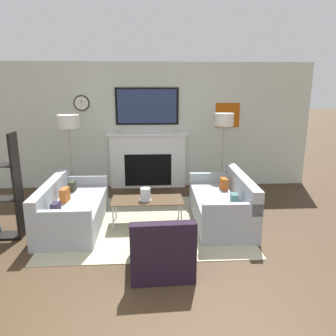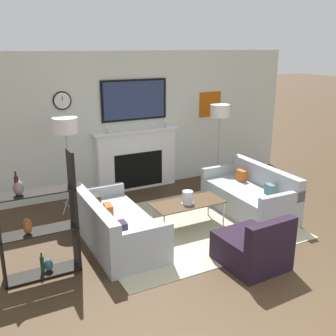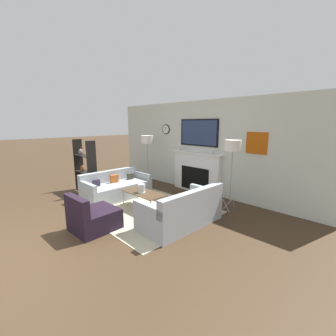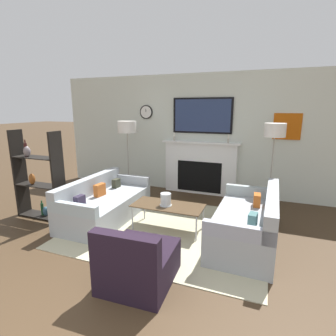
{
  "view_description": "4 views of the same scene",
  "coord_description": "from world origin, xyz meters",
  "px_view_note": "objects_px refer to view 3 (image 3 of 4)",
  "views": [
    {
      "loc": [
        0.03,
        -2.06,
        2.2
      ],
      "look_at": [
        0.34,
        3.24,
        0.87
      ],
      "focal_mm": 35.0,
      "sensor_mm": 36.0,
      "label": 1
    },
    {
      "loc": [
        -2.96,
        -1.98,
        2.76
      ],
      "look_at": [
        -0.24,
        3.2,
        0.95
      ],
      "focal_mm": 42.0,
      "sensor_mm": 36.0,
      "label": 2
    },
    {
      "loc": [
        4.09,
        -0.28,
        2.06
      ],
      "look_at": [
        0.14,
        3.65,
        0.94
      ],
      "focal_mm": 24.0,
      "sensor_mm": 36.0,
      "label": 3
    },
    {
      "loc": [
        1.41,
        -0.77,
        1.95
      ],
      "look_at": [
        -0.26,
        3.61,
        0.87
      ],
      "focal_mm": 28.0,
      "sensor_mm": 36.0,
      "label": 4
    }
  ],
  "objects_px": {
    "couch_right": "(182,212)",
    "shelf_unit": "(85,168)",
    "floor_lamp_left": "(147,140)",
    "hurricane_candle": "(141,189)",
    "armchair": "(93,218)",
    "coffee_table": "(143,193)",
    "couch_left": "(116,188)",
    "floor_lamp_right": "(233,147)"
  },
  "relations": [
    {
      "from": "coffee_table",
      "to": "floor_lamp_left",
      "type": "bearing_deg",
      "value": 137.01
    },
    {
      "from": "couch_right",
      "to": "armchair",
      "type": "distance_m",
      "value": 1.77
    },
    {
      "from": "couch_right",
      "to": "armchair",
      "type": "bearing_deg",
      "value": -127.51
    },
    {
      "from": "couch_left",
      "to": "armchair",
      "type": "relative_size",
      "value": 2.15
    },
    {
      "from": "couch_right",
      "to": "shelf_unit",
      "type": "relative_size",
      "value": 1.12
    },
    {
      "from": "coffee_table",
      "to": "floor_lamp_right",
      "type": "distance_m",
      "value": 2.37
    },
    {
      "from": "armchair",
      "to": "coffee_table",
      "type": "height_order",
      "value": "armchair"
    },
    {
      "from": "armchair",
      "to": "coffee_table",
      "type": "relative_size",
      "value": 0.74
    },
    {
      "from": "coffee_table",
      "to": "couch_right",
      "type": "bearing_deg",
      "value": 0.5
    },
    {
      "from": "couch_right",
      "to": "shelf_unit",
      "type": "bearing_deg",
      "value": -174.22
    },
    {
      "from": "floor_lamp_left",
      "to": "floor_lamp_right",
      "type": "relative_size",
      "value": 0.99
    },
    {
      "from": "armchair",
      "to": "floor_lamp_right",
      "type": "height_order",
      "value": "floor_lamp_right"
    },
    {
      "from": "coffee_table",
      "to": "floor_lamp_left",
      "type": "height_order",
      "value": "floor_lamp_left"
    },
    {
      "from": "shelf_unit",
      "to": "hurricane_candle",
      "type": "bearing_deg",
      "value": 7.98
    },
    {
      "from": "couch_right",
      "to": "hurricane_candle",
      "type": "height_order",
      "value": "couch_right"
    },
    {
      "from": "armchair",
      "to": "hurricane_candle",
      "type": "xyz_separation_m",
      "value": [
        -0.2,
        1.36,
        0.26
      ]
    },
    {
      "from": "armchair",
      "to": "floor_lamp_right",
      "type": "relative_size",
      "value": 0.5
    },
    {
      "from": "floor_lamp_right",
      "to": "floor_lamp_left",
      "type": "bearing_deg",
      "value": 180.0
    },
    {
      "from": "floor_lamp_left",
      "to": "coffee_table",
      "type": "bearing_deg",
      "value": -42.99
    },
    {
      "from": "couch_right",
      "to": "floor_lamp_left",
      "type": "bearing_deg",
      "value": 153.17
    },
    {
      "from": "shelf_unit",
      "to": "couch_left",
      "type": "bearing_deg",
      "value": 18.04
    },
    {
      "from": "hurricane_candle",
      "to": "armchair",
      "type": "bearing_deg",
      "value": -81.67
    },
    {
      "from": "couch_left",
      "to": "couch_right",
      "type": "bearing_deg",
      "value": -0.01
    },
    {
      "from": "coffee_table",
      "to": "shelf_unit",
      "type": "height_order",
      "value": "shelf_unit"
    },
    {
      "from": "shelf_unit",
      "to": "floor_lamp_left",
      "type": "bearing_deg",
      "value": 64.64
    },
    {
      "from": "hurricane_candle",
      "to": "floor_lamp_left",
      "type": "xyz_separation_m",
      "value": [
        -1.48,
        1.43,
        1.01
      ]
    },
    {
      "from": "coffee_table",
      "to": "floor_lamp_right",
      "type": "bearing_deg",
      "value": 42.51
    },
    {
      "from": "floor_lamp_left",
      "to": "shelf_unit",
      "type": "bearing_deg",
      "value": -115.36
    },
    {
      "from": "couch_right",
      "to": "floor_lamp_left",
      "type": "height_order",
      "value": "floor_lamp_left"
    },
    {
      "from": "couch_left",
      "to": "floor_lamp_left",
      "type": "bearing_deg",
      "value": 101.53
    },
    {
      "from": "couch_right",
      "to": "floor_lamp_right",
      "type": "distance_m",
      "value": 1.89
    },
    {
      "from": "armchair",
      "to": "shelf_unit",
      "type": "height_order",
      "value": "shelf_unit"
    },
    {
      "from": "couch_right",
      "to": "floor_lamp_left",
      "type": "distance_m",
      "value": 3.32
    },
    {
      "from": "couch_left",
      "to": "armchair",
      "type": "height_order",
      "value": "armchair"
    },
    {
      "from": "couch_left",
      "to": "shelf_unit",
      "type": "relative_size",
      "value": 1.16
    },
    {
      "from": "hurricane_candle",
      "to": "floor_lamp_left",
      "type": "relative_size",
      "value": 0.12
    },
    {
      "from": "floor_lamp_left",
      "to": "shelf_unit",
      "type": "xyz_separation_m",
      "value": [
        -0.83,
        -1.76,
        -0.79
      ]
    },
    {
      "from": "armchair",
      "to": "floor_lamp_left",
      "type": "height_order",
      "value": "floor_lamp_left"
    },
    {
      "from": "couch_right",
      "to": "coffee_table",
      "type": "bearing_deg",
      "value": -179.5
    },
    {
      "from": "couch_left",
      "to": "armchair",
      "type": "xyz_separation_m",
      "value": [
        1.39,
        -1.4,
        -0.02
      ]
    },
    {
      "from": "floor_lamp_right",
      "to": "shelf_unit",
      "type": "bearing_deg",
      "value": -155.59
    },
    {
      "from": "couch_left",
      "to": "hurricane_candle",
      "type": "relative_size",
      "value": 9.08
    }
  ]
}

